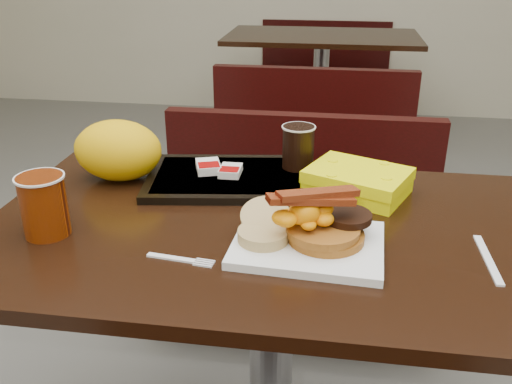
# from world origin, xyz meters

# --- Properties ---
(table_near) EXTENTS (1.20, 0.70, 0.75)m
(table_near) POSITION_xyz_m (0.00, 0.00, 0.38)
(table_near) COLOR black
(table_near) RESTS_ON floor
(bench_near_n) EXTENTS (1.00, 0.46, 0.72)m
(bench_near_n) POSITION_xyz_m (0.00, 0.70, 0.36)
(bench_near_n) COLOR black
(bench_near_n) RESTS_ON floor
(table_far) EXTENTS (1.20, 0.70, 0.75)m
(table_far) POSITION_xyz_m (0.00, 2.60, 0.38)
(table_far) COLOR black
(table_far) RESTS_ON floor
(bench_far_s) EXTENTS (1.00, 0.46, 0.72)m
(bench_far_s) POSITION_xyz_m (0.00, 1.90, 0.36)
(bench_far_s) COLOR black
(bench_far_s) RESTS_ON floor
(bench_far_n) EXTENTS (1.00, 0.46, 0.72)m
(bench_far_n) POSITION_xyz_m (0.00, 3.30, 0.36)
(bench_far_n) COLOR black
(bench_far_n) RESTS_ON floor
(platter) EXTENTS (0.29, 0.23, 0.02)m
(platter) POSITION_xyz_m (0.08, -0.08, 0.76)
(platter) COLOR white
(platter) RESTS_ON table_near
(pancake_stack) EXTENTS (0.15, 0.15, 0.03)m
(pancake_stack) POSITION_xyz_m (0.11, -0.07, 0.78)
(pancake_stack) COLOR #914318
(pancake_stack) RESTS_ON platter
(sausage_patty) EXTENTS (0.10, 0.10, 0.01)m
(sausage_patty) POSITION_xyz_m (0.15, -0.04, 0.80)
(sausage_patty) COLOR black
(sausage_patty) RESTS_ON pancake_stack
(scrambled_eggs) EXTENTS (0.11, 0.10, 0.05)m
(scrambled_eggs) POSITION_xyz_m (0.07, -0.09, 0.82)
(scrambled_eggs) COLOR orange
(scrambled_eggs) RESTS_ON pancake_stack
(bacon_strips) EXTENTS (0.18, 0.14, 0.01)m
(bacon_strips) POSITION_xyz_m (0.08, -0.09, 0.86)
(bacon_strips) COLOR #4A0D05
(bacon_strips) RESTS_ON scrambled_eggs
(muffin_bottom) EXTENTS (0.10, 0.10, 0.02)m
(muffin_bottom) POSITION_xyz_m (-0.01, -0.09, 0.78)
(muffin_bottom) COLOR tan
(muffin_bottom) RESTS_ON platter
(muffin_top) EXTENTS (0.10, 0.10, 0.06)m
(muffin_top) POSITION_xyz_m (-0.01, -0.04, 0.79)
(muffin_top) COLOR tan
(muffin_top) RESTS_ON platter
(coffee_cup_near) EXTENTS (0.10, 0.10, 0.12)m
(coffee_cup_near) POSITION_xyz_m (-0.44, -0.10, 0.81)
(coffee_cup_near) COLOR #8D3105
(coffee_cup_near) RESTS_ON table_near
(fork) EXTENTS (0.13, 0.04, 0.00)m
(fork) POSITION_xyz_m (-0.17, -0.16, 0.75)
(fork) COLOR white
(fork) RESTS_ON table_near
(knife) EXTENTS (0.02, 0.17, 0.00)m
(knife) POSITION_xyz_m (0.41, -0.08, 0.75)
(knife) COLOR white
(knife) RESTS_ON table_near
(condiment_syrup) EXTENTS (0.04, 0.03, 0.01)m
(condiment_syrup) POSITION_xyz_m (-0.04, -0.04, 0.75)
(condiment_syrup) COLOR #B25007
(condiment_syrup) RESTS_ON table_near
(tray) EXTENTS (0.42, 0.32, 0.02)m
(tray) POSITION_xyz_m (-0.14, 0.21, 0.76)
(tray) COLOR black
(tray) RESTS_ON table_near
(hashbrown_sleeve_left) EXTENTS (0.08, 0.09, 0.02)m
(hashbrown_sleeve_left) POSITION_xyz_m (-0.19, 0.23, 0.78)
(hashbrown_sleeve_left) COLOR silver
(hashbrown_sleeve_left) RESTS_ON tray
(hashbrown_sleeve_right) EXTENTS (0.05, 0.07, 0.02)m
(hashbrown_sleeve_right) POSITION_xyz_m (-0.13, 0.21, 0.78)
(hashbrown_sleeve_right) COLOR silver
(hashbrown_sleeve_right) RESTS_ON tray
(coffee_cup_far) EXTENTS (0.08, 0.08, 0.11)m
(coffee_cup_far) POSITION_xyz_m (0.03, 0.29, 0.82)
(coffee_cup_far) COLOR black
(coffee_cup_far) RESTS_ON tray
(clamshell) EXTENTS (0.26, 0.24, 0.06)m
(clamshell) POSITION_xyz_m (0.17, 0.19, 0.78)
(clamshell) COLOR #F7F204
(clamshell) RESTS_ON table_near
(paper_bag) EXTENTS (0.24, 0.20, 0.15)m
(paper_bag) POSITION_xyz_m (-0.40, 0.19, 0.82)
(paper_bag) COLOR #F4AA08
(paper_bag) RESTS_ON table_near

